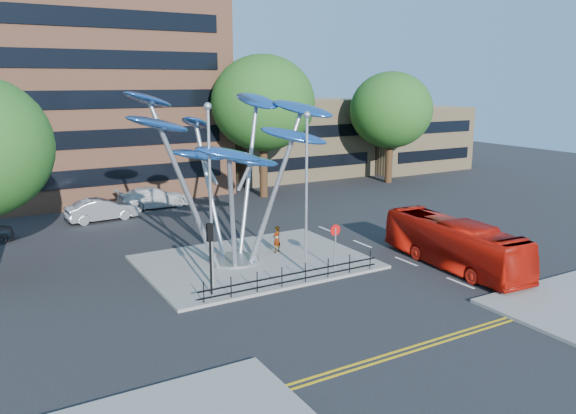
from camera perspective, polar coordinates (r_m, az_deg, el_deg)
ground at (r=26.98m, az=4.32°, el=-8.86°), size 120.00×120.00×0.00m
traffic_island at (r=31.34m, az=-3.44°, el=-5.58°), size 12.00×9.00×0.15m
double_yellow_near at (r=22.72m, az=13.13°, el=-13.46°), size 40.00×0.12×0.01m
double_yellow_far at (r=22.53m, az=13.66°, el=-13.73°), size 40.00×0.12×0.01m
brick_tower at (r=53.52m, az=-22.13°, el=17.29°), size 25.00×15.00×30.00m
low_building_near at (r=59.30m, az=0.76°, el=7.00°), size 15.00×8.00×8.00m
low_building_far at (r=66.09m, az=12.22°, el=6.87°), size 12.00×8.00×7.00m
tree_right at (r=48.14m, az=-2.57°, el=10.48°), size 8.80×8.80×12.11m
tree_far at (r=56.06m, az=10.41°, el=9.65°), size 8.00×8.00×10.81m
leaf_sculpture at (r=30.08m, az=-6.03°, el=6.86°), size 12.72×9.54×9.51m
street_lamp_left at (r=26.44m, az=-7.93°, el=2.69°), size 0.36×0.36×8.80m
street_lamp_right at (r=28.29m, az=1.89°, el=2.92°), size 0.36×0.36×8.30m
traffic_light_island at (r=25.97m, az=-7.92°, el=-3.71°), size 0.28×0.18×3.42m
no_entry_sign_island at (r=29.44m, az=4.83°, el=-3.28°), size 0.60×0.10×2.45m
pedestrian_railing_front at (r=27.62m, az=0.60°, el=-7.08°), size 10.00×0.06×1.00m
red_bus at (r=31.60m, az=16.49°, el=-3.59°), size 2.88×9.58×2.63m
pedestrian at (r=32.55m, az=-1.16°, el=-3.30°), size 0.66×0.55×1.55m
parked_car_mid at (r=42.60m, az=-18.41°, el=-0.27°), size 5.05×2.12×1.62m
parked_car_right at (r=45.90m, az=-13.55°, el=0.94°), size 5.79×2.63×1.64m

